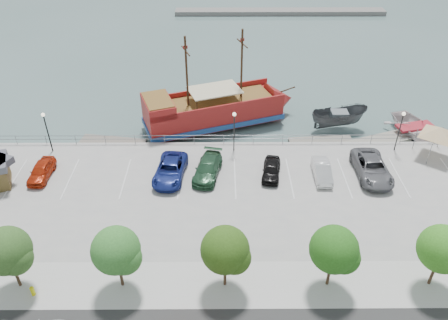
{
  "coord_description": "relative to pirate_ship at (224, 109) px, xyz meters",
  "views": [
    {
      "loc": [
        -1.17,
        -29.54,
        24.2
      ],
      "look_at": [
        -1.0,
        2.0,
        2.0
      ],
      "focal_mm": 35.0,
      "sensor_mm": 36.0,
      "label": 1
    }
  ],
  "objects": [
    {
      "name": "ground",
      "position": [
        0.93,
        -13.5,
        -1.86
      ],
      "size": [
        160.0,
        160.0,
        0.0
      ],
      "primitive_type": "plane",
      "color": "#486560"
    },
    {
      "name": "sidewalk",
      "position": [
        0.93,
        -23.5,
        -0.85
      ],
      "size": [
        100.0,
        4.0,
        0.05
      ],
      "primitive_type": "cube",
      "color": "silver",
      "rests_on": "land_slab"
    },
    {
      "name": "seawall_railing",
      "position": [
        0.93,
        -5.7,
        -0.34
      ],
      "size": [
        50.0,
        0.06,
        1.0
      ],
      "color": "slate",
      "rests_on": "land_slab"
    },
    {
      "name": "far_shore",
      "position": [
        10.93,
        41.5,
        -1.46
      ],
      "size": [
        40.0,
        3.0,
        0.8
      ],
      "primitive_type": "cube",
      "color": "slate",
      "rests_on": "ground"
    },
    {
      "name": "pirate_ship",
      "position": [
        0.0,
        0.0,
        0.0
      ],
      "size": [
        17.92,
        10.38,
        11.13
      ],
      "rotation": [
        0.0,
        0.0,
        0.35
      ],
      "color": "maroon",
      "rests_on": "ground"
    },
    {
      "name": "patrol_boat",
      "position": [
        12.58,
        -1.33,
        -0.65
      ],
      "size": [
        6.58,
        3.33,
        2.43
      ],
      "primitive_type": "imported",
      "rotation": [
        0.0,
        0.0,
        1.73
      ],
      "color": "#47494D",
      "rests_on": "ground"
    },
    {
      "name": "speedboat",
      "position": [
        20.63,
        -2.61,
        -1.17
      ],
      "size": [
        6.23,
        7.64,
        1.39
      ],
      "primitive_type": "imported",
      "rotation": [
        0.0,
        0.0,
        0.24
      ],
      "color": "silver",
      "rests_on": "ground"
    },
    {
      "name": "dock_west",
      "position": [
        -11.77,
        -4.3,
        -1.67
      ],
      "size": [
        7.15,
        3.05,
        0.4
      ],
      "primitive_type": "cube",
      "rotation": [
        0.0,
        0.0,
        -0.16
      ],
      "color": "slate",
      "rests_on": "ground"
    },
    {
      "name": "dock_mid",
      "position": [
        10.25,
        -4.3,
        -1.67
      ],
      "size": [
        6.84,
        2.47,
        0.38
      ],
      "primitive_type": "cube",
      "rotation": [
        0.0,
        0.0,
        0.08
      ],
      "color": "gray",
      "rests_on": "ground"
    },
    {
      "name": "dock_east",
      "position": [
        16.12,
        -4.3,
        -1.65
      ],
      "size": [
        7.64,
        4.55,
        0.42
      ],
      "primitive_type": "cube",
      "rotation": [
        0.0,
        0.0,
        0.36
      ],
      "color": "gray",
      "rests_on": "ground"
    },
    {
      "name": "canopy_tent",
      "position": [
        20.36,
        -7.88,
        2.27
      ],
      "size": [
        4.87,
        4.87,
        3.6
      ],
      "rotation": [
        0.0,
        0.0,
        0.14
      ],
      "color": "slate",
      "rests_on": "land_slab"
    },
    {
      "name": "fire_hydrant",
      "position": [
        -12.86,
        -24.3,
        -0.42
      ],
      "size": [
        0.28,
        0.28,
        0.82
      ],
      "rotation": [
        0.0,
        0.0,
        -0.22
      ],
      "color": "yellow",
      "rests_on": "sidewalk"
    },
    {
      "name": "lamp_post_left",
      "position": [
        -17.07,
        -7.0,
        2.08
      ],
      "size": [
        0.36,
        0.36,
        4.28
      ],
      "color": "black",
      "rests_on": "land_slab"
    },
    {
      "name": "lamp_post_mid",
      "position": [
        0.93,
        -7.0,
        2.08
      ],
      "size": [
        0.36,
        0.36,
        4.28
      ],
      "color": "black",
      "rests_on": "land_slab"
    },
    {
      "name": "lamp_post_right",
      "position": [
        16.93,
        -7.0,
        2.08
      ],
      "size": [
        0.36,
        0.36,
        4.28
      ],
      "color": "black",
      "rests_on": "land_slab"
    },
    {
      "name": "tree_b",
      "position": [
        -13.92,
        -23.58,
        2.43
      ],
      "size": [
        3.3,
        3.2,
        5.0
      ],
      "color": "#473321",
      "rests_on": "sidewalk"
    },
    {
      "name": "tree_c",
      "position": [
        -6.92,
        -23.58,
        2.43
      ],
      "size": [
        3.3,
        3.2,
        5.0
      ],
      "color": "#473321",
      "rests_on": "sidewalk"
    },
    {
      "name": "tree_d",
      "position": [
        0.08,
        -23.58,
        2.43
      ],
      "size": [
        3.3,
        3.2,
        5.0
      ],
      "color": "#473321",
      "rests_on": "sidewalk"
    },
    {
      "name": "tree_e",
      "position": [
        7.08,
        -23.58,
        2.43
      ],
      "size": [
        3.3,
        3.2,
        5.0
      ],
      "color": "#473321",
      "rests_on": "sidewalk"
    },
    {
      "name": "tree_f",
      "position": [
        14.08,
        -23.58,
        2.43
      ],
      "size": [
        3.3,
        3.2,
        5.0
      ],
      "color": "#473321",
      "rests_on": "sidewalk"
    },
    {
      "name": "parked_car_a",
      "position": [
        -16.62,
        -11.23,
        -0.17
      ],
      "size": [
        1.77,
        4.1,
        1.38
      ],
      "primitive_type": "imported",
      "rotation": [
        0.0,
        0.0,
        -0.04
      ],
      "color": "#B62B0E",
      "rests_on": "land_slab"
    },
    {
      "name": "parked_car_c",
      "position": [
        -4.94,
        -11.29,
        -0.1
      ],
      "size": [
        3.1,
        5.74,
        1.53
      ],
      "primitive_type": "imported",
      "rotation": [
        0.0,
        0.0,
        -0.11
      ],
      "color": "navy",
      "rests_on": "land_slab"
    },
    {
      "name": "parked_car_d",
      "position": [
        -1.55,
        -11.03,
        -0.13
      ],
      "size": [
        3.04,
        5.4,
        1.48
      ],
      "primitive_type": "imported",
      "rotation": [
        0.0,
        0.0,
        -0.2
      ],
      "color": "#275235",
      "rests_on": "land_slab"
    },
    {
      "name": "parked_car_e",
      "position": [
        4.25,
        -11.13,
        -0.19
      ],
      "size": [
        2.21,
        4.14,
        1.34
      ],
      "primitive_type": "imported",
      "rotation": [
        0.0,
        0.0,
        -0.17
      ],
      "color": "black",
      "rests_on": "land_slab"
    },
    {
      "name": "parked_car_f",
      "position": [
        8.82,
        -11.36,
        -0.19
      ],
      "size": [
        1.48,
        4.09,
        1.34
      ],
      "primitive_type": "imported",
      "rotation": [
        0.0,
        0.0,
        -0.02
      ],
      "color": "white",
      "rests_on": "land_slab"
    },
    {
      "name": "parked_car_g",
      "position": [
        13.37,
        -11.18,
        -0.03
      ],
      "size": [
        2.81,
        6.0,
        1.66
      ],
      "primitive_type": "imported",
      "rotation": [
        0.0,
        0.0,
        0.01
      ],
      "color": "slate",
      "rests_on": "land_slab"
    }
  ]
}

